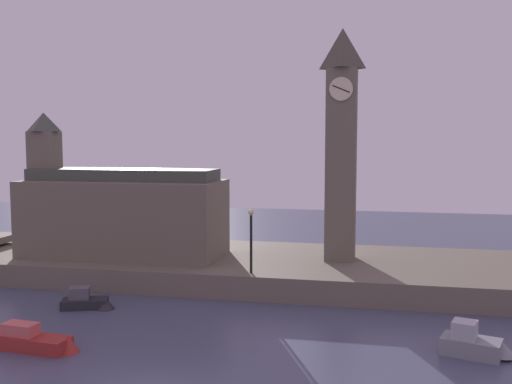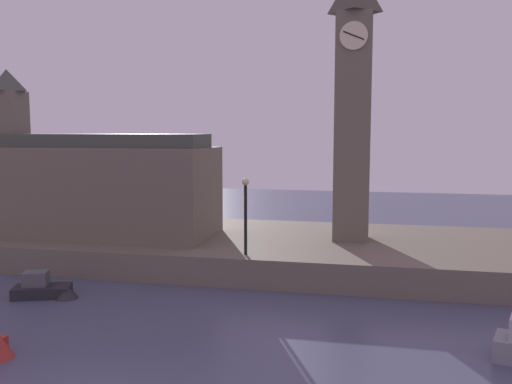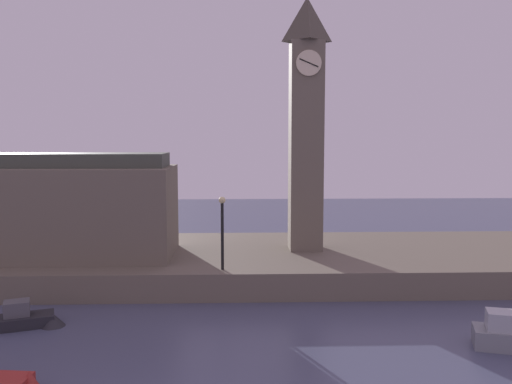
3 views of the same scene
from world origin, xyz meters
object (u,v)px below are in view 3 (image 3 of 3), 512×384
at_px(boat_barge_dark, 30,318).
at_px(boat_cruiser_grey, 512,336).
at_px(clock_tower, 306,122).
at_px(parliament_hall, 48,205).
at_px(streetlamp, 222,224).

bearing_deg(boat_barge_dark, boat_cruiser_grey, -8.83).
relative_size(clock_tower, parliament_hall, 1.11).
xyz_separation_m(clock_tower, streetlamp, (-5.03, -5.18, -5.50)).
bearing_deg(clock_tower, parliament_hall, -174.25).
xyz_separation_m(streetlamp, boat_barge_dark, (-8.57, -4.20, -3.55)).
relative_size(parliament_hall, boat_barge_dark, 4.06).
bearing_deg(clock_tower, boat_barge_dark, -145.41).
bearing_deg(boat_cruiser_grey, boat_barge_dark, 171.17).
bearing_deg(boat_barge_dark, streetlamp, 26.11).
distance_m(parliament_hall, boat_cruiser_grey, 25.17).
bearing_deg(parliament_hall, clock_tower, 5.75).
xyz_separation_m(clock_tower, boat_barge_dark, (-13.60, -9.38, -9.05)).
height_order(boat_barge_dark, boat_cruiser_grey, boat_cruiser_grey).
bearing_deg(streetlamp, clock_tower, 45.84).
distance_m(parliament_hall, streetlamp, 10.97).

